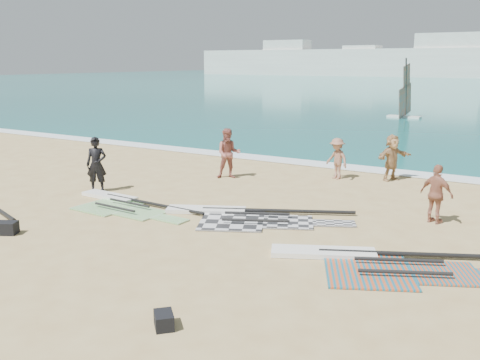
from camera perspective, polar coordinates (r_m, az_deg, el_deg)
The scene contains 14 objects.
ground at distance 13.97m, azimuth -12.50°, elevation -6.57°, with size 300.00×300.00×0.00m, color tan.
surf_line at distance 24.05m, azimuth 8.11°, elevation 1.64°, with size 300.00×1.20×0.04m, color white.
far_town at distance 161.38m, azimuth 22.93°, elevation 11.60°, with size 160.00×8.00×12.00m.
rig_grey at distance 15.78m, azimuth 0.18°, elevation -3.84°, with size 5.70×3.72×0.20m.
rig_green at distance 17.50m, azimuth -12.54°, elevation -2.50°, with size 5.05×2.08×0.20m.
rig_orange at distance 12.63m, azimuth 14.34°, elevation -8.52°, with size 5.86×3.80×0.20m.
gear_bag_near at distance 15.56m, azimuth -23.62°, elevation -4.71°, with size 0.53×0.38×0.34m, color black.
gear_bag_far at distance 9.62m, azimuth -8.12°, elevation -14.59°, with size 0.45×0.31×0.27m, color black.
person_wetsuit at distance 19.33m, azimuth -15.06°, elevation 1.59°, with size 0.71×0.46×1.94m, color black.
beachgoer_left at distance 20.89m, azimuth -1.23°, elevation 2.85°, with size 0.95×0.74×1.96m, color #9F574D.
beachgoer_mid at distance 21.11m, azimuth 10.30°, elevation 2.26°, with size 1.04×0.60×1.61m, color #94644F.
beachgoer_back at distance 16.03m, azimuth 20.23°, elevation -1.42°, with size 0.99×0.41×1.69m, color #AB6B52.
beachgoer_right at distance 21.33m, azimuth 15.90°, elevation 2.33°, with size 1.66×0.53×1.79m, color tan.
windsurfer_left at distance 45.33m, azimuth 17.19°, elevation 8.05°, with size 2.67×3.22×4.81m.
Camera 1 is at (9.26, -9.44, 4.51)m, focal length 40.00 mm.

